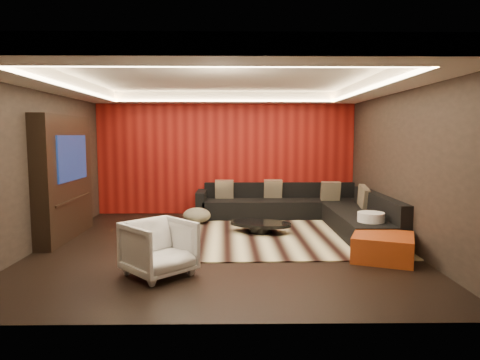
{
  "coord_description": "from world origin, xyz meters",
  "views": [
    {
      "loc": [
        0.2,
        -7.04,
        1.85
      ],
      "look_at": [
        0.3,
        0.6,
        1.05
      ],
      "focal_mm": 32.0,
      "sensor_mm": 36.0,
      "label": 1
    }
  ],
  "objects_px": {
    "orange_ottoman": "(383,247)",
    "coffee_table": "(260,227)",
    "drum_stool": "(184,240)",
    "sectional_sofa": "(307,211)",
    "white_side_table": "(371,229)",
    "armchair": "(159,248)"
  },
  "relations": [
    {
      "from": "armchair",
      "to": "drum_stool",
      "type": "bearing_deg",
      "value": 35.19
    },
    {
      "from": "coffee_table",
      "to": "orange_ottoman",
      "type": "bearing_deg",
      "value": -45.05
    },
    {
      "from": "drum_stool",
      "to": "armchair",
      "type": "bearing_deg",
      "value": -101.05
    },
    {
      "from": "white_side_table",
      "to": "armchair",
      "type": "relative_size",
      "value": 0.69
    },
    {
      "from": "drum_stool",
      "to": "white_side_table",
      "type": "relative_size",
      "value": 0.71
    },
    {
      "from": "orange_ottoman",
      "to": "white_side_table",
      "type": "bearing_deg",
      "value": 84.34
    },
    {
      "from": "drum_stool",
      "to": "sectional_sofa",
      "type": "bearing_deg",
      "value": 44.83
    },
    {
      "from": "white_side_table",
      "to": "armchair",
      "type": "distance_m",
      "value": 3.64
    },
    {
      "from": "drum_stool",
      "to": "sectional_sofa",
      "type": "relative_size",
      "value": 0.11
    },
    {
      "from": "orange_ottoman",
      "to": "drum_stool",
      "type": "bearing_deg",
      "value": 172.67
    },
    {
      "from": "orange_ottoman",
      "to": "coffee_table",
      "type": "bearing_deg",
      "value": 134.95
    },
    {
      "from": "drum_stool",
      "to": "orange_ottoman",
      "type": "distance_m",
      "value": 3.03
    },
    {
      "from": "white_side_table",
      "to": "armchair",
      "type": "bearing_deg",
      "value": -155.16
    },
    {
      "from": "coffee_table",
      "to": "drum_stool",
      "type": "distance_m",
      "value": 1.86
    },
    {
      "from": "drum_stool",
      "to": "white_side_table",
      "type": "bearing_deg",
      "value": 8.62
    },
    {
      "from": "drum_stool",
      "to": "white_side_table",
      "type": "xyz_separation_m",
      "value": [
        3.09,
        0.47,
        0.06
      ]
    },
    {
      "from": "drum_stool",
      "to": "sectional_sofa",
      "type": "distance_m",
      "value": 3.28
    },
    {
      "from": "sectional_sofa",
      "to": "drum_stool",
      "type": "bearing_deg",
      "value": -135.17
    },
    {
      "from": "white_side_table",
      "to": "drum_stool",
      "type": "bearing_deg",
      "value": -171.38
    },
    {
      "from": "drum_stool",
      "to": "orange_ottoman",
      "type": "xyz_separation_m",
      "value": [
        3.01,
        -0.39,
        -0.03
      ]
    },
    {
      "from": "drum_stool",
      "to": "sectional_sofa",
      "type": "xyz_separation_m",
      "value": [
        2.33,
        2.31,
        0.04
      ]
    },
    {
      "from": "white_side_table",
      "to": "sectional_sofa",
      "type": "height_order",
      "value": "sectional_sofa"
    }
  ]
}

